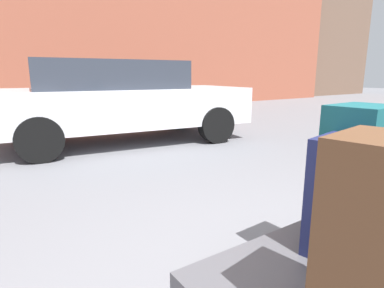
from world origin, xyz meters
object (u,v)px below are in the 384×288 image
object	(u,v)px
luggage_cart	(340,282)
suitcase_teal_front_right	(357,169)
bollard_kerb_near	(124,106)
suitcase_navy_rear_right	(341,196)
bicycle_leaning	(170,98)
bollard_kerb_mid	(167,104)
suitcase_brown_center	(367,243)
parked_car	(120,100)
bollard_kerb_far	(204,102)

from	to	relation	value
luggage_cart	suitcase_teal_front_right	distance (m)	0.61
suitcase_teal_front_right	bollard_kerb_near	distance (m)	7.87
suitcase_navy_rear_right	bicycle_leaning	bearing A→B (deg)	52.53
bollard_kerb_mid	bollard_kerb_near	bearing A→B (deg)	180.00
bicycle_leaning	bollard_kerb_mid	distance (m)	1.75
suitcase_brown_center	luggage_cart	bearing A→B (deg)	26.65
suitcase_navy_rear_right	parked_car	world-z (taller)	parked_car
suitcase_teal_front_right	bollard_kerb_far	distance (m)	8.94
parked_car	bollard_kerb_far	distance (m)	5.26
parked_car	bollard_kerb_mid	world-z (taller)	parked_car
luggage_cart	suitcase_teal_front_right	xyz separation A→B (m)	(0.40, 0.19, 0.42)
suitcase_teal_front_right	bollard_kerb_mid	size ratio (longest dim) A/B	1.10
parked_car	bicycle_leaning	xyz separation A→B (m)	(3.69, 4.65, -0.39)
luggage_cart	bollard_kerb_mid	xyz separation A→B (m)	(3.57, 7.86, 0.04)
bollard_kerb_near	bollard_kerb_mid	xyz separation A→B (m)	(1.43, 0.00, 0.00)
bollard_kerb_far	luggage_cart	bearing A→B (deg)	-122.39
bollard_kerb_mid	luggage_cart	bearing A→B (deg)	-114.43
luggage_cart	bicycle_leaning	xyz separation A→B (m)	(4.51, 9.34, 0.10)
luggage_cart	parked_car	world-z (taller)	parked_car
suitcase_teal_front_right	parked_car	bearing A→B (deg)	81.37
suitcase_teal_front_right	bollard_kerb_far	xyz separation A→B (m)	(4.59, 7.67, -0.37)
luggage_cart	bicycle_leaning	size ratio (longest dim) A/B	0.74
parked_car	bicycle_leaning	world-z (taller)	parked_car
parked_car	bollard_kerb_near	bearing A→B (deg)	67.35
bollard_kerb_far	bollard_kerb_mid	bearing A→B (deg)	180.00
bollard_kerb_far	parked_car	bearing A→B (deg)	-142.75
bollard_kerb_mid	bollard_kerb_far	size ratio (longest dim) A/B	1.00
bollard_kerb_near	bollard_kerb_far	bearing A→B (deg)	0.00
bollard_kerb_far	bollard_kerb_near	bearing A→B (deg)	180.00
bollard_kerb_far	bicycle_leaning	bearing A→B (deg)	107.95
suitcase_navy_rear_right	bollard_kerb_mid	world-z (taller)	suitcase_navy_rear_right
luggage_cart	bollard_kerb_near	bearing A→B (deg)	74.78
suitcase_navy_rear_right	parked_car	bearing A→B (deg)	69.27
parked_car	bicycle_leaning	distance (m)	5.95
suitcase_teal_front_right	parked_car	world-z (taller)	parked_car
suitcase_brown_center	parked_car	xyz separation A→B (m)	(1.13, 4.92, 0.08)
luggage_cart	suitcase_teal_front_right	bearing A→B (deg)	25.52
suitcase_teal_front_right	suitcase_navy_rear_right	distance (m)	0.31
suitcase_teal_front_right	bollard_kerb_near	size ratio (longest dim) A/B	1.10
suitcase_teal_front_right	bollard_kerb_mid	xyz separation A→B (m)	(3.17, 7.67, -0.37)
bollard_kerb_near	bollard_kerb_far	xyz separation A→B (m)	(2.85, 0.00, 0.00)
bollard_kerb_mid	bollard_kerb_far	world-z (taller)	same
suitcase_brown_center	bollard_kerb_mid	xyz separation A→B (m)	(3.89, 8.09, -0.36)
suitcase_navy_rear_right	bollard_kerb_mid	distance (m)	8.50
luggage_cart	bollard_kerb_mid	distance (m)	8.63
suitcase_navy_rear_right	bollard_kerb_mid	bearing A→B (deg)	53.96
bicycle_leaning	bollard_kerb_far	world-z (taller)	bicycle_leaning
parked_car	bollard_kerb_mid	bearing A→B (deg)	49.02
suitcase_teal_front_right	bollard_kerb_near	world-z (taller)	suitcase_teal_front_right
bicycle_leaning	bollard_kerb_near	xyz separation A→B (m)	(-2.37, -1.48, -0.06)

